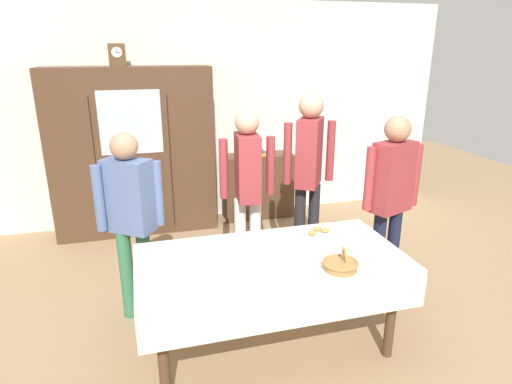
# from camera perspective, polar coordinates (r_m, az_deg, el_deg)

# --- Properties ---
(ground_plane) EXTENTS (12.00, 12.00, 0.00)m
(ground_plane) POSITION_cam_1_polar(r_m,az_deg,el_deg) (3.64, 0.88, -17.68)
(ground_plane) COLOR #997A56
(ground_plane) RESTS_ON ground
(back_wall) EXTENTS (6.40, 0.10, 2.70)m
(back_wall) POSITION_cam_1_polar(r_m,az_deg,el_deg) (5.59, -6.81, 10.15)
(back_wall) COLOR silver
(back_wall) RESTS_ON ground
(dining_table) EXTENTS (1.88, 0.94, 0.75)m
(dining_table) POSITION_cam_1_polar(r_m,az_deg,el_deg) (3.10, 2.18, -10.38)
(dining_table) COLOR #4C3321
(dining_table) RESTS_ON ground
(wall_cabinet) EXTENTS (1.86, 0.46, 1.95)m
(wall_cabinet) POSITION_cam_1_polar(r_m,az_deg,el_deg) (5.31, -15.82, 5.02)
(wall_cabinet) COLOR #4C3321
(wall_cabinet) RESTS_ON ground
(mantel_clock) EXTENTS (0.18, 0.11, 0.24)m
(mantel_clock) POSITION_cam_1_polar(r_m,az_deg,el_deg) (5.18, -17.81, 16.81)
(mantel_clock) COLOR brown
(mantel_clock) RESTS_ON wall_cabinet
(bookshelf_low) EXTENTS (0.91, 0.35, 0.84)m
(bookshelf_low) POSITION_cam_1_polar(r_m,az_deg,el_deg) (5.70, 0.24, 0.82)
(bookshelf_low) COLOR #4C3321
(bookshelf_low) RESTS_ON ground
(book_stack) EXTENTS (0.16, 0.22, 0.09)m
(book_stack) POSITION_cam_1_polar(r_m,az_deg,el_deg) (5.57, 0.24, 5.34)
(book_stack) COLOR #B29333
(book_stack) RESTS_ON bookshelf_low
(tea_cup_near_right) EXTENTS (0.13, 0.13, 0.06)m
(tea_cup_near_right) POSITION_cam_1_polar(r_m,az_deg,el_deg) (3.33, 0.04, -5.85)
(tea_cup_near_right) COLOR silver
(tea_cup_near_right) RESTS_ON dining_table
(tea_cup_near_left) EXTENTS (0.13, 0.13, 0.06)m
(tea_cup_near_left) POSITION_cam_1_polar(r_m,az_deg,el_deg) (3.17, -11.13, -7.47)
(tea_cup_near_left) COLOR silver
(tea_cup_near_left) RESTS_ON dining_table
(tea_cup_front_edge) EXTENTS (0.13, 0.13, 0.06)m
(tea_cup_front_edge) POSITION_cam_1_polar(r_m,az_deg,el_deg) (3.22, -5.44, -6.82)
(tea_cup_front_edge) COLOR white
(tea_cup_front_edge) RESTS_ON dining_table
(tea_cup_back_edge) EXTENTS (0.13, 0.13, 0.06)m
(tea_cup_back_edge) POSITION_cam_1_polar(r_m,az_deg,el_deg) (3.07, -2.57, -8.10)
(tea_cup_back_edge) COLOR white
(tea_cup_back_edge) RESTS_ON dining_table
(tea_cup_far_right) EXTENTS (0.13, 0.13, 0.06)m
(tea_cup_far_right) POSITION_cam_1_polar(r_m,az_deg,el_deg) (2.83, -6.72, -10.63)
(tea_cup_far_right) COLOR white
(tea_cup_far_right) RESTS_ON dining_table
(bread_basket) EXTENTS (0.24, 0.24, 0.16)m
(bread_basket) POSITION_cam_1_polar(r_m,az_deg,el_deg) (2.95, 11.06, -9.38)
(bread_basket) COLOR #9E7542
(bread_basket) RESTS_ON dining_table
(pastry_plate) EXTENTS (0.28, 0.28, 0.05)m
(pastry_plate) POSITION_cam_1_polar(r_m,az_deg,el_deg) (3.44, 8.26, -5.42)
(pastry_plate) COLOR white
(pastry_plate) RESTS_ON dining_table
(spoon_front_edge) EXTENTS (0.12, 0.02, 0.01)m
(spoon_front_edge) POSITION_cam_1_polar(r_m,az_deg,el_deg) (3.26, -8.01, -7.06)
(spoon_front_edge) COLOR silver
(spoon_front_edge) RESTS_ON dining_table
(spoon_near_right) EXTENTS (0.12, 0.02, 0.01)m
(spoon_near_right) POSITION_cam_1_polar(r_m,az_deg,el_deg) (3.45, 14.45, -5.99)
(spoon_near_right) COLOR silver
(spoon_near_right) RESTS_ON dining_table
(spoon_far_left) EXTENTS (0.12, 0.02, 0.01)m
(spoon_far_left) POSITION_cam_1_polar(r_m,az_deg,el_deg) (3.05, -7.67, -8.93)
(spoon_far_left) COLOR silver
(spoon_far_left) RESTS_ON dining_table
(person_beside_shelf) EXTENTS (0.52, 0.31, 1.63)m
(person_beside_shelf) POSITION_cam_1_polar(r_m,az_deg,el_deg) (3.88, 17.39, 0.22)
(person_beside_shelf) COLOR #191E38
(person_beside_shelf) RESTS_ON ground
(person_behind_table_left) EXTENTS (0.52, 0.41, 1.76)m
(person_behind_table_left) POSITION_cam_1_polar(r_m,az_deg,el_deg) (4.22, 6.97, 3.68)
(person_behind_table_left) COLOR #232328
(person_behind_table_left) RESTS_ON ground
(person_near_right_end) EXTENTS (0.52, 0.38, 1.63)m
(person_near_right_end) POSITION_cam_1_polar(r_m,az_deg,el_deg) (3.98, -1.12, 1.63)
(person_near_right_end) COLOR silver
(person_near_right_end) RESTS_ON ground
(person_behind_table_right) EXTENTS (0.52, 0.37, 1.56)m
(person_behind_table_right) POSITION_cam_1_polar(r_m,az_deg,el_deg) (3.53, -16.23, -2.32)
(person_behind_table_right) COLOR #33704C
(person_behind_table_right) RESTS_ON ground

